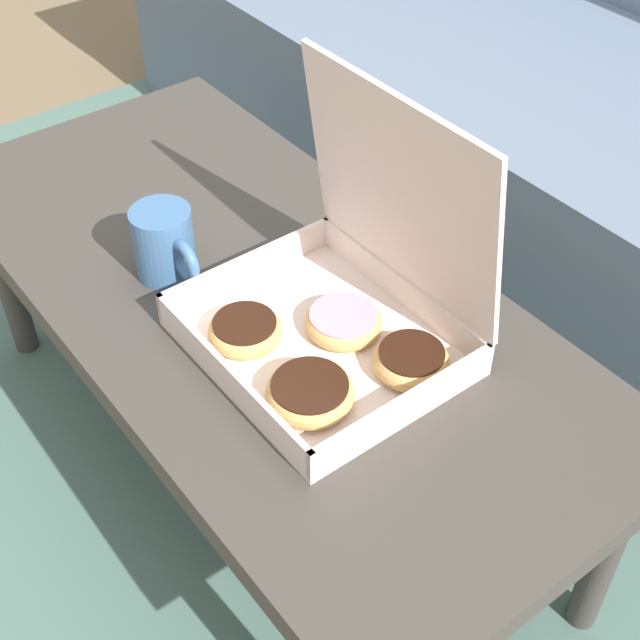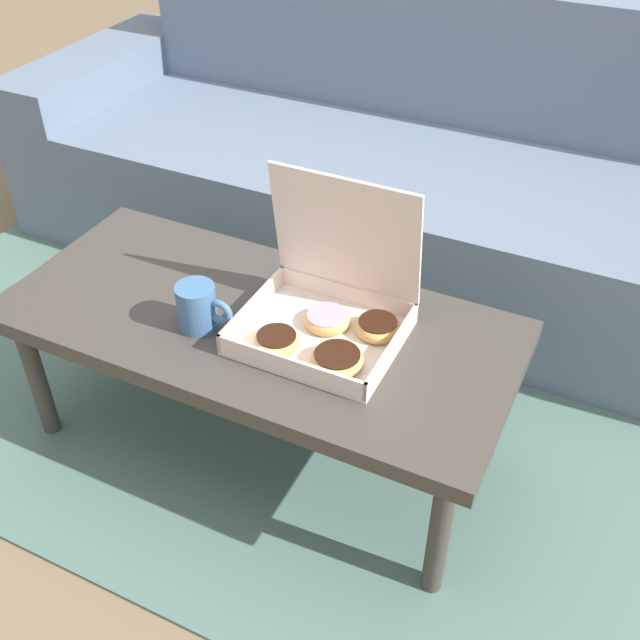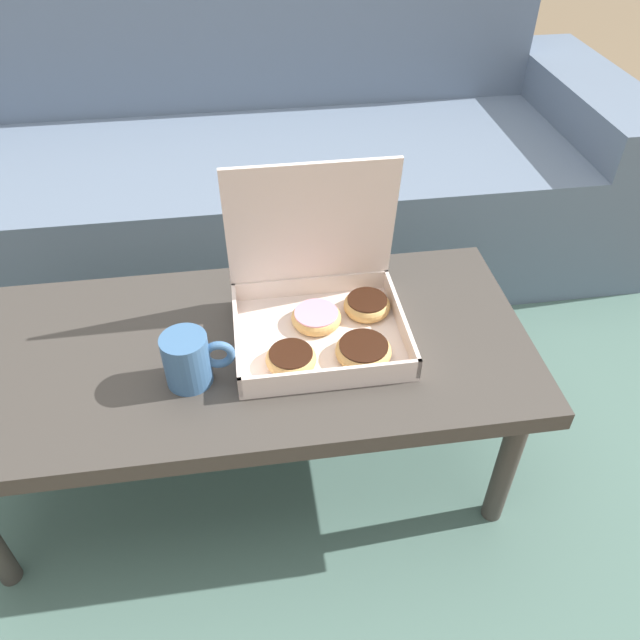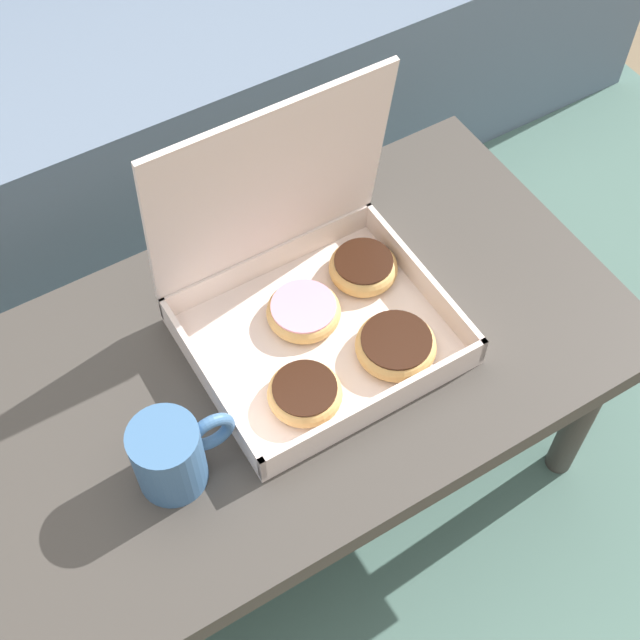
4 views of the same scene
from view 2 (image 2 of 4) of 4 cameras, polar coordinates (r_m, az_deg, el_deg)
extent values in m
plane|color=#756047|center=(2.03, -2.23, -6.68)|extent=(12.00, 12.00, 0.00)
cube|color=#4C6B60|center=(2.22, 1.36, -1.67)|extent=(2.68, 1.91, 0.01)
cube|color=slate|center=(2.39, 5.27, 7.32)|extent=(2.08, 0.65, 0.42)
cube|color=slate|center=(2.66, 9.08, 15.48)|extent=(2.08, 0.20, 0.84)
cube|color=slate|center=(2.98, -15.68, 14.14)|extent=(0.24, 0.85, 0.55)
cube|color=#3D3833|center=(1.68, -4.78, -0.35)|extent=(1.15, 0.53, 0.04)
cylinder|color=#3D3833|center=(1.96, -20.75, -4.20)|extent=(0.04, 0.04, 0.37)
cylinder|color=#3D3833|center=(1.56, 9.05, -15.84)|extent=(0.04, 0.04, 0.37)
cylinder|color=#3D3833|center=(2.18, -13.65, 2.21)|extent=(0.04, 0.04, 0.37)
cylinder|color=#3D3833|center=(1.82, 13.21, -6.18)|extent=(0.04, 0.04, 0.37)
cube|color=silver|center=(1.60, 0.00, -1.29)|extent=(0.34, 0.28, 0.01)
cube|color=silver|center=(1.49, -2.33, -3.57)|extent=(0.34, 0.01, 0.04)
cube|color=silver|center=(1.69, 2.06, 2.08)|extent=(0.34, 0.01, 0.04)
cube|color=silver|center=(1.65, -5.14, 1.00)|extent=(0.01, 0.28, 0.04)
cube|color=silver|center=(1.54, 5.52, -2.25)|extent=(0.01, 0.28, 0.04)
cube|color=silver|center=(1.58, 1.96, 6.54)|extent=(0.34, 0.05, 0.28)
torus|color=tan|center=(1.56, -3.32, -1.59)|extent=(0.10, 0.10, 0.03)
cylinder|color=black|center=(1.56, -3.33, -1.34)|extent=(0.08, 0.08, 0.01)
torus|color=tan|center=(1.52, 1.32, -3.04)|extent=(0.11, 0.11, 0.03)
cylinder|color=black|center=(1.51, 1.32, -2.78)|extent=(0.09, 0.09, 0.01)
torus|color=tan|center=(1.62, 0.56, 0.03)|extent=(0.10, 0.10, 0.03)
cylinder|color=pink|center=(1.61, 0.56, 0.27)|extent=(0.09, 0.09, 0.01)
torus|color=tan|center=(1.60, 4.41, -0.55)|extent=(0.10, 0.10, 0.03)
cylinder|color=black|center=(1.59, 4.43, -0.28)|extent=(0.08, 0.08, 0.01)
cylinder|color=#3D6693|center=(1.63, -9.37, 0.99)|extent=(0.09, 0.09, 0.11)
torus|color=#3D6693|center=(1.60, -7.66, 0.60)|extent=(0.06, 0.02, 0.06)
camera|label=1|loc=(0.65, 35.63, 12.26)|focal=50.00mm
camera|label=3|loc=(0.72, -47.21, 12.40)|focal=35.00mm
camera|label=4|loc=(1.03, -38.96, 30.36)|focal=50.00mm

